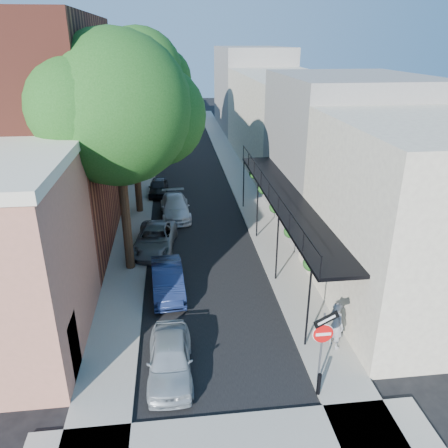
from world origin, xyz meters
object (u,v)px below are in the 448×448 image
object	(u,v)px
parked_car_c	(155,239)
parked_car_a	(170,358)
pedestrian	(336,325)
oak_near	(126,111)
sign_post	(323,336)
bollard	(319,384)
oak_mid	(138,105)
parked_car_d	(175,207)
parked_car_e	(158,187)
oak_far	(145,74)
parked_car_b	(168,280)

from	to	relation	value
parked_car_c	parked_car_a	bearing A→B (deg)	-79.39
pedestrian	oak_near	bearing A→B (deg)	25.71
sign_post	parked_car_a	world-z (taller)	sign_post
bollard	oak_mid	bearing A→B (deg)	109.90
oak_mid	parked_car_c	distance (m)	8.88
parked_car_d	parked_car_e	bearing A→B (deg)	101.54
oak_near	parked_car_d	world-z (taller)	oak_near
oak_mid	parked_car_a	bearing A→B (deg)	-84.24
parked_car_e	pedestrian	distance (m)	20.02
oak_mid	parked_car_e	distance (m)	7.32
bollard	oak_mid	world-z (taller)	oak_mid
parked_car_d	pedestrian	distance (m)	15.31
bollard	sign_post	bearing A→B (deg)	71.44
oak_near	oak_far	xyz separation A→B (m)	(0.01, 17.01, 0.38)
parked_car_c	pedestrian	world-z (taller)	pedestrian
oak_mid	parked_car_d	xyz separation A→B (m)	(2.02, -1.25, -6.41)
oak_far	parked_car_b	size ratio (longest dim) A/B	2.98
sign_post	oak_far	size ratio (longest dim) A/B	0.25
parked_car_e	sign_post	bearing A→B (deg)	-72.56
oak_far	parked_car_e	distance (m)	9.58
bollard	parked_car_c	xyz separation A→B (m)	(-5.58, 11.65, 0.12)
parked_car_d	pedestrian	world-z (taller)	pedestrian
parked_car_c	parked_car_e	xyz separation A→B (m)	(-0.02, 9.42, -0.05)
parked_car_a	pedestrian	distance (m)	6.21
parked_car_b	parked_car_d	xyz separation A→B (m)	(0.49, 9.44, -0.01)
oak_near	parked_car_e	size ratio (longest dim) A/B	3.30
oak_near	parked_car_a	xyz separation A→B (m)	(1.57, -8.10, -7.23)
oak_far	parked_car_c	distance (m)	16.95
sign_post	parked_car_c	size ratio (longest dim) A/B	0.65
oak_far	parked_car_b	world-z (taller)	oak_far
sign_post	bollard	distance (m)	1.60
sign_post	oak_near	distance (m)	12.77
parked_car_b	oak_far	bearing A→B (deg)	90.54
sign_post	oak_mid	bearing A→B (deg)	110.86
bollard	oak_near	distance (m)	13.78
parked_car_a	parked_car_d	size ratio (longest dim) A/B	0.86
parked_car_a	pedestrian	xyz separation A→B (m)	(6.16, 0.64, 0.42)
oak_near	oak_mid	size ratio (longest dim) A/B	1.12
bollard	parked_car_b	xyz separation A→B (m)	(-4.89, 7.05, 0.14)
parked_car_c	oak_near	bearing A→B (deg)	-106.46
oak_far	parked_car_c	xyz separation A→B (m)	(0.77, -15.12, -7.62)
oak_mid	oak_near	bearing A→B (deg)	-89.63
parked_car_a	parked_car_e	bearing A→B (deg)	92.82
parked_car_c	parked_car_e	bearing A→B (deg)	96.23
oak_near	sign_post	bearing A→B (deg)	-54.91
oak_mid	oak_far	world-z (taller)	oak_far
oak_mid	parked_car_a	distance (m)	17.37
oak_far	parked_car_c	world-z (taller)	oak_far
parked_car_d	pedestrian	xyz separation A→B (m)	(5.76, -14.18, 0.42)
bollard	parked_car_e	xyz separation A→B (m)	(-5.60, 21.07, 0.07)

